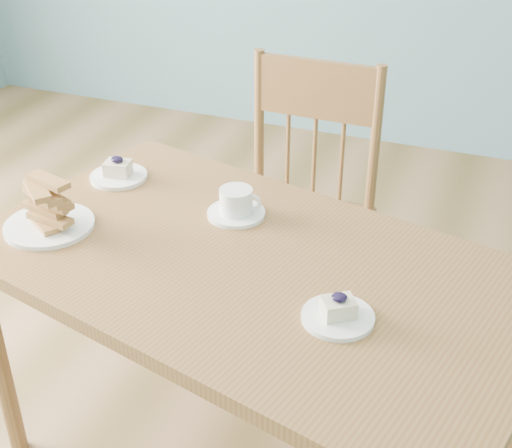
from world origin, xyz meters
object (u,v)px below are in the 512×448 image
coffee_cup (237,204)px  biscotti_plate (47,211)px  cheesecake_plate_far (118,173)px  cheesecake_plate_near (338,313)px  dining_table (251,287)px  dining_chair (298,211)px

coffee_cup → biscotti_plate: 0.48m
cheesecake_plate_far → coffee_cup: (0.40, -0.07, 0.01)m
cheesecake_plate_near → coffee_cup: bearing=138.1°
dining_table → cheesecake_plate_near: size_ratio=9.70×
cheesecake_plate_near → dining_chair: bearing=113.3°
dining_chair → biscotti_plate: size_ratio=4.28×
coffee_cup → dining_table: bearing=-65.3°
dining_chair → biscotti_plate: 0.87m
cheesecake_plate_near → coffee_cup: (-0.37, 0.33, 0.02)m
biscotti_plate → coffee_cup: bearing=28.6°
dining_chair → cheesecake_plate_near: dining_chair is taller
dining_chair → biscotti_plate: dining_chair is taller
coffee_cup → biscotti_plate: bearing=-157.8°
cheesecake_plate_near → biscotti_plate: biscotti_plate is taller
cheesecake_plate_near → cheesecake_plate_far: size_ratio=0.95×
dining_chair → cheesecake_plate_far: 0.63m
cheesecake_plate_near → cheesecake_plate_far: (-0.77, 0.40, 0.00)m
cheesecake_plate_far → coffee_cup: 0.41m
dining_table → cheesecake_plate_near: bearing=-14.7°
cheesecake_plate_far → coffee_cup: coffee_cup is taller
dining_chair → coffee_cup: (-0.03, -0.46, 0.26)m
cheesecake_plate_far → coffee_cup: size_ratio=1.07×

